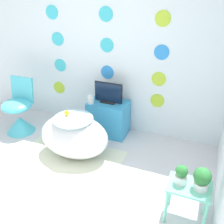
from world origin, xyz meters
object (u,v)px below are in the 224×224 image
bathtub (74,136)px  tv (108,94)px  chair (19,115)px  vase (91,100)px  potted_plant_left (181,175)px  potted_plant_right (202,178)px

bathtub → tv: 0.81m
bathtub → chair: (-1.10, 0.22, -0.00)m
vase → potted_plant_left: vase is taller
potted_plant_left → potted_plant_right: bearing=-2.1°
tv → bathtub: bearing=-107.4°
bathtub → vase: vase is taller
bathtub → potted_plant_right: potted_plant_right is taller
vase → potted_plant_right: size_ratio=0.59×
bathtub → chair: size_ratio=1.13×
bathtub → potted_plant_right: size_ratio=4.18×
vase → potted_plant_left: (1.49, -1.11, -0.05)m
bathtub → chair: chair is taller
potted_plant_left → potted_plant_right: (0.19, -0.01, 0.02)m
chair → vase: chair is taller
bathtub → chair: 1.12m
tv → potted_plant_right: 1.91m
tv → vase: bearing=-152.0°
vase → potted_plant_right: 2.02m
tv → chair: bearing=-160.5°
chair → tv: bearing=19.5°
tv → potted_plant_left: (1.26, -1.24, -0.14)m
tv → potted_plant_right: (1.45, -1.24, -0.12)m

